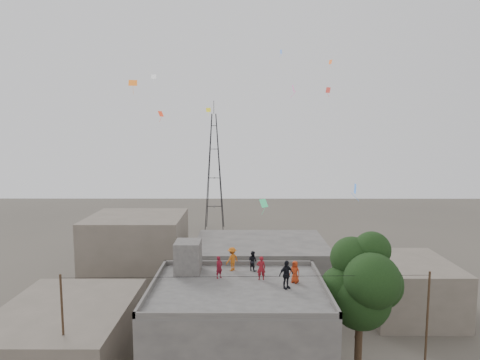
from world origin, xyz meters
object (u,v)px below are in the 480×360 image
object	(u,v)px
tree	(363,284)
transmission_tower	(214,172)
stair_head_box	(188,257)
person_dark_adult	(286,275)
person_red_adult	(261,268)

from	to	relation	value
tree	transmission_tower	bearing A→B (deg)	106.09
tree	transmission_tower	world-z (taller)	transmission_tower
stair_head_box	person_dark_adult	bearing A→B (deg)	-24.75
tree	person_dark_adult	world-z (taller)	tree
stair_head_box	tree	distance (m)	10.80
transmission_tower	person_red_adult	distance (m)	39.21
transmission_tower	person_red_adult	world-z (taller)	transmission_tower
person_dark_adult	transmission_tower	bearing A→B (deg)	69.05
tree	person_dark_adult	bearing A→B (deg)	-170.90
stair_head_box	transmission_tower	distance (m)	37.46
stair_head_box	person_red_adult	world-z (taller)	stair_head_box
stair_head_box	person_dark_adult	size ratio (longest dim) A/B	1.23
tree	person_red_adult	world-z (taller)	tree
transmission_tower	person_red_adult	size ratio (longest dim) A/B	13.74
stair_head_box	transmission_tower	xyz separation A→B (m)	(-0.80, 37.40, 1.97)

